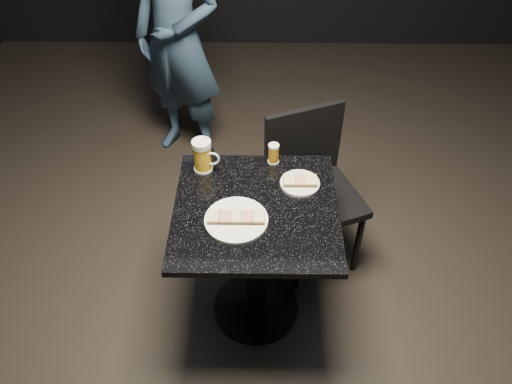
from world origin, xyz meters
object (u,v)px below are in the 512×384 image
plate_large (236,220)px  table (256,245)px  chair (311,183)px  beer_tumbler (274,154)px  patron (178,38)px  plate_small (300,183)px  beer_mug (203,156)px

plate_large → table: 0.27m
chair → beer_tumbler: bearing=-147.3°
table → plate_large: bearing=-134.2°
patron → plate_small: bearing=-32.1°
beer_mug → plate_large: bearing=-63.7°
plate_large → patron: bearing=106.1°
beer_mug → beer_tumbler: size_ratio=1.61×
plate_large → chair: chair is taller
patron → plate_large: bearing=-45.5°
beer_mug → patron: bearing=102.8°
patron → beer_mug: 1.15m
plate_small → table: (-0.19, -0.15, -0.25)m
table → beer_tumbler: beer_tumbler is taller
patron → beer_mug: size_ratio=10.65×
beer_tumbler → chair: bearing=32.7°
plate_large → chair: (0.36, 0.52, -0.26)m
plate_large → table: bearing=45.8°
patron → chair: size_ratio=1.91×
patron → beer_mug: bearing=-48.8°
table → beer_mug: 0.47m
chair → plate_small: bearing=-107.1°
plate_small → table: 0.35m
plate_large → beer_tumbler: (0.16, 0.39, 0.04)m
beer_mug → table: bearing=-45.5°
plate_small → beer_tumbler: bearing=126.2°
beer_mug → chair: size_ratio=0.18×
patron → beer_tumbler: (0.57, -1.06, -0.04)m
plate_small → table: bearing=-143.1°
plate_small → beer_mug: size_ratio=1.11×
plate_small → chair: 0.40m
plate_large → chair: size_ratio=0.30×
patron → chair: patron is taller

